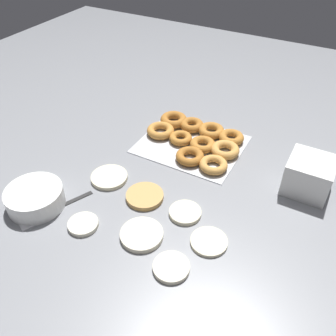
% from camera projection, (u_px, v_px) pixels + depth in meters
% --- Properties ---
extents(ground_plane, '(3.00, 3.00, 0.00)m').
position_uv_depth(ground_plane, '(160.00, 193.00, 1.12)').
color(ground_plane, gray).
extents(pancake_0, '(0.10, 0.10, 0.01)m').
position_uv_depth(pancake_0, '(209.00, 242.00, 0.96)').
color(pancake_0, beige).
rests_on(pancake_0, ground_plane).
extents(pancake_1, '(0.12, 0.12, 0.01)m').
position_uv_depth(pancake_1, '(109.00, 177.00, 1.16)').
color(pancake_1, beige).
rests_on(pancake_1, ground_plane).
extents(pancake_2, '(0.10, 0.10, 0.01)m').
position_uv_depth(pancake_2, '(185.00, 213.00, 1.04)').
color(pancake_2, beige).
rests_on(pancake_2, ground_plane).
extents(pancake_3, '(0.12, 0.12, 0.02)m').
position_uv_depth(pancake_3, '(145.00, 196.00, 1.10)').
color(pancake_3, tan).
rests_on(pancake_3, ground_plane).
extents(pancake_4, '(0.09, 0.09, 0.01)m').
position_uv_depth(pancake_4, '(83.00, 224.00, 1.01)').
color(pancake_4, silver).
rests_on(pancake_4, ground_plane).
extents(pancake_5, '(0.09, 0.09, 0.01)m').
position_uv_depth(pancake_5, '(171.00, 267.00, 0.90)').
color(pancake_5, beige).
rests_on(pancake_5, ground_plane).
extents(pancake_6, '(0.12, 0.12, 0.02)m').
position_uv_depth(pancake_6, '(142.00, 235.00, 0.98)').
color(pancake_6, beige).
rests_on(pancake_6, ground_plane).
extents(donut_tray, '(0.37, 0.31, 0.04)m').
position_uv_depth(donut_tray, '(196.00, 139.00, 1.31)').
color(donut_tray, silver).
rests_on(donut_tray, ground_plane).
extents(batter_bowl, '(0.17, 0.17, 0.06)m').
position_uv_depth(batter_bowl, '(35.00, 198.00, 1.06)').
color(batter_bowl, white).
rests_on(batter_bowl, ground_plane).
extents(container_stack, '(0.14, 0.14, 0.11)m').
position_uv_depth(container_stack, '(309.00, 175.00, 1.10)').
color(container_stack, white).
rests_on(container_stack, ground_plane).
extents(spatula, '(0.13, 0.22, 0.01)m').
position_uv_depth(spatula, '(45.00, 213.00, 1.05)').
color(spatula, black).
rests_on(spatula, ground_plane).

